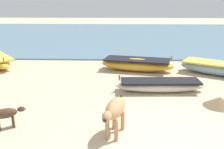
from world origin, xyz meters
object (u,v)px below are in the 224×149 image
Objects in this scene: fishing_boat_4 at (137,64)px; fishing_boat_1 at (160,85)px; fishing_boat_3 at (217,68)px; calf_far_dark at (6,114)px; cow_second_adult_tan at (115,110)px.

fishing_boat_1 is at bearing -64.46° from fishing_boat_4.
fishing_boat_4 is (-0.71, 2.98, 0.07)m from fishing_boat_1.
calf_far_dark is (-7.34, -5.58, 0.10)m from fishing_boat_3.
fishing_boat_4 is at bearing -159.00° from fishing_boat_3.
cow_second_adult_tan is (2.88, -0.31, 0.28)m from calf_far_dark.
cow_second_adult_tan is at bearing -97.33° from fishing_boat_3.
cow_second_adult_tan is (-1.59, -3.46, 0.45)m from fishing_boat_1.
fishing_boat_1 is 3.76m from fishing_boat_3.
fishing_boat_3 is 7.39m from cow_second_adult_tan.
fishing_boat_3 is (2.87, 2.43, 0.07)m from fishing_boat_1.
fishing_boat_1 is 0.96× the size of fishing_boat_3.
calf_far_dark is at bearing 32.61° from fishing_boat_1.
cow_second_adult_tan reaches higher than fishing_boat_4.
calf_far_dark is at bearing -81.57° from cow_second_adult_tan.
fishing_boat_4 is at bearing -173.29° from cow_second_adult_tan.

